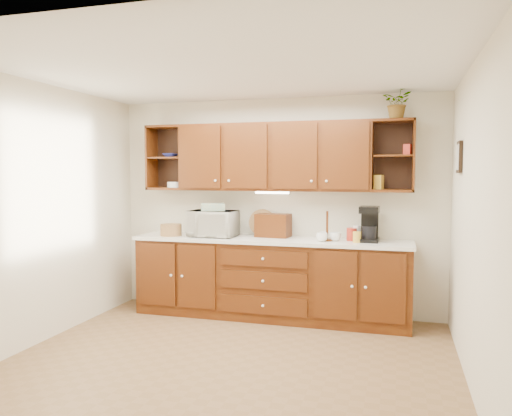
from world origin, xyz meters
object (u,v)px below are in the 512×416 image
Objects in this scene: microwave at (213,224)px; coffee_maker at (369,225)px; potted_plant at (398,103)px; bread_box at (273,225)px.

microwave is 1.83m from coffee_maker.
potted_plant reaches higher than coffee_maker.
potted_plant is (0.28, 0.06, 1.34)m from coffee_maker.
bread_box is at bearing 176.75° from coffee_maker.
microwave is 2.52m from potted_plant.
potted_plant is (2.11, 0.13, 1.37)m from microwave.
microwave is 1.43× the size of bread_box.
coffee_maker is 1.37m from potted_plant.
microwave is 1.62× the size of potted_plant.
coffee_maker is (1.13, -0.09, 0.05)m from bread_box.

